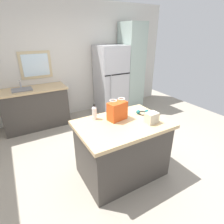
% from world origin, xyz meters
% --- Properties ---
extents(ground, '(6.55, 6.55, 0.00)m').
position_xyz_m(ground, '(0.00, 0.00, 0.00)').
color(ground, '#9E9384').
extents(back_wall, '(5.46, 0.13, 2.74)m').
position_xyz_m(back_wall, '(-0.01, 2.32, 1.37)').
color(back_wall, silver).
rests_on(back_wall, ground).
extents(kitchen_island, '(1.28, 0.89, 0.88)m').
position_xyz_m(kitchen_island, '(-0.19, -0.32, 0.44)').
color(kitchen_island, '#423D38').
rests_on(kitchen_island, ground).
extents(refrigerator, '(0.73, 0.72, 1.74)m').
position_xyz_m(refrigerator, '(0.89, 1.90, 0.87)').
color(refrigerator, '#B7B7BC').
rests_on(refrigerator, ground).
extents(tall_cabinet, '(0.50, 0.65, 2.28)m').
position_xyz_m(tall_cabinet, '(1.53, 1.90, 1.14)').
color(tall_cabinet, '#9EB2A8').
rests_on(tall_cabinet, ground).
extents(sink_counter, '(1.41, 0.62, 1.10)m').
position_xyz_m(sink_counter, '(-1.05, 1.95, 0.47)').
color(sink_counter, '#423D38').
rests_on(sink_counter, ground).
extents(shopping_bag, '(0.30, 0.20, 0.31)m').
position_xyz_m(shopping_bag, '(-0.20, -0.19, 1.01)').
color(shopping_bag, '#DB511E').
rests_on(shopping_bag, kitchen_island).
extents(small_box, '(0.18, 0.14, 0.15)m').
position_xyz_m(small_box, '(0.16, -0.52, 0.95)').
color(small_box, beige).
rests_on(small_box, kitchen_island).
extents(bottle, '(0.07, 0.07, 0.23)m').
position_xyz_m(bottle, '(-0.48, -0.01, 0.98)').
color(bottle, white).
rests_on(bottle, kitchen_island).
extents(ear_defenders, '(0.20, 0.20, 0.06)m').
position_xyz_m(ear_defenders, '(0.24, -0.22, 0.90)').
color(ear_defenders, black).
rests_on(ear_defenders, kitchen_island).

